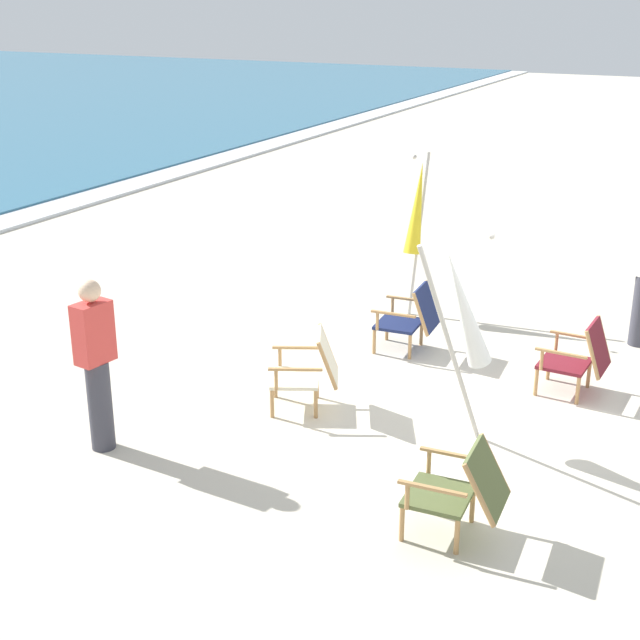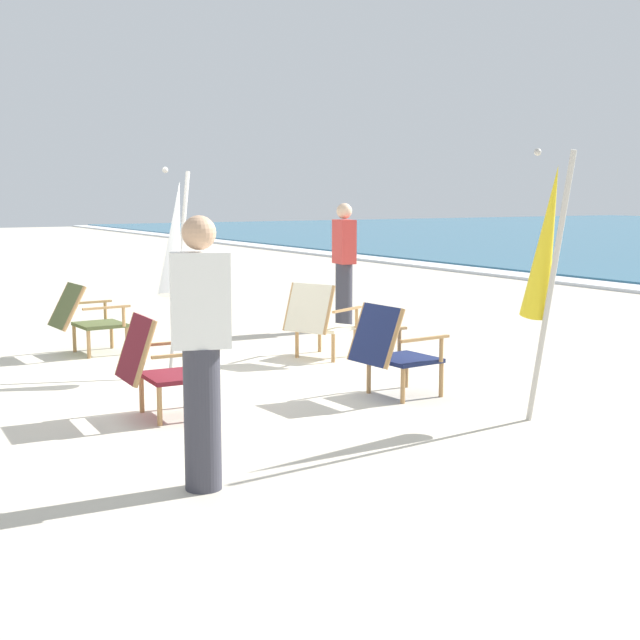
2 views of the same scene
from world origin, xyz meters
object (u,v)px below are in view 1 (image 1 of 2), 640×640
at_px(umbrella_furled_white, 464,311).
at_px(umbrella_furled_yellow, 417,210).
at_px(beach_chair_back_left, 460,488).
at_px(beach_chair_front_right, 310,368).
at_px(beach_chair_far_center, 579,356).
at_px(person_by_waterline, 96,364).
at_px(beach_chair_back_right, 411,317).

bearing_deg(umbrella_furled_white, umbrella_furled_yellow, 27.12).
height_order(beach_chair_back_left, beach_chair_front_right, beach_chair_front_right).
xyz_separation_m(umbrella_furled_white, umbrella_furled_yellow, (3.26, 1.67, 0.06)).
bearing_deg(beach_chair_front_right, beach_chair_far_center, -57.00).
xyz_separation_m(beach_chair_far_center, person_by_waterline, (-3.13, 3.68, 0.41)).
bearing_deg(person_by_waterline, beach_chair_front_right, -39.55).
distance_m(beach_chair_back_left, beach_chair_back_right, 3.79).
bearing_deg(beach_chair_far_center, umbrella_furled_white, 153.78).
relative_size(beach_chair_back_left, person_by_waterline, 0.48).
xyz_separation_m(beach_chair_back_left, person_by_waterline, (-0.09, 3.39, 0.41)).
xyz_separation_m(beach_chair_far_center, umbrella_furled_yellow, (1.67, 2.45, 0.94)).
height_order(beach_chair_front_right, person_by_waterline, person_by_waterline).
distance_m(beach_chair_back_left, beach_chair_front_right, 2.56).
relative_size(beach_chair_far_center, beach_chair_front_right, 0.95).
height_order(beach_chair_back_right, umbrella_furled_white, umbrella_furled_white).
bearing_deg(beach_chair_back_right, umbrella_furled_yellow, 19.24).
bearing_deg(person_by_waterline, umbrella_furled_yellow, -14.36).
bearing_deg(umbrella_furled_white, person_by_waterline, 118.06).
relative_size(beach_chair_back_left, beach_chair_back_right, 0.97).
bearing_deg(umbrella_furled_yellow, beach_chair_back_right, -160.76).
xyz_separation_m(umbrella_furled_yellow, person_by_waterline, (-4.80, 1.23, -0.53)).
bearing_deg(umbrella_furled_white, beach_chair_back_left, -161.20).
distance_m(beach_chair_front_right, umbrella_furled_white, 1.80).
distance_m(beach_chair_front_right, person_by_waterline, 2.12).
bearing_deg(beach_chair_back_left, umbrella_furled_yellow, 24.66).
bearing_deg(beach_chair_back_left, beach_chair_far_center, -5.42).
xyz_separation_m(beach_chair_back_left, umbrella_furled_white, (1.45, 0.49, 0.88)).
height_order(beach_chair_back_right, umbrella_furled_yellow, umbrella_furled_yellow).
distance_m(beach_chair_front_right, umbrella_furled_yellow, 3.33).
distance_m(beach_chair_far_center, beach_chair_front_right, 2.81).
relative_size(beach_chair_front_right, umbrella_furled_yellow, 0.41).
bearing_deg(beach_chair_back_left, beach_chair_back_right, 26.67).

